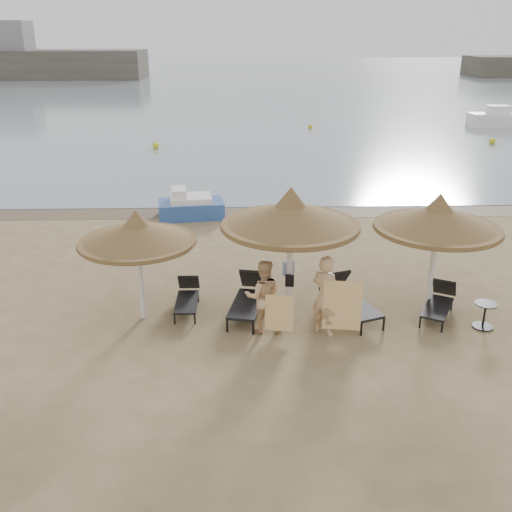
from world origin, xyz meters
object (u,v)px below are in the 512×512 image
Objects in this scene: person_right at (326,289)px; lounger_far_left at (187,296)px; lounger_near_left at (249,297)px; lounger_near_right at (348,298)px; palapa_right at (438,218)px; side_table at (484,316)px; palapa_left at (137,233)px; palapa_center at (291,215)px; lounger_far_right at (439,302)px; person_left at (263,291)px; pedal_boat at (190,206)px.

lounger_far_left is at bearing 17.00° from person_right.
lounger_near_right is (2.46, -0.13, -0.00)m from lounger_near_left.
palapa_right reaches higher than person_right.
person_right is (-3.82, -0.19, 0.83)m from side_table.
lounger_near_left is at bearing -9.74° from lounger_far_left.
palapa_left is at bearing -154.43° from lounger_far_left.
lounger_near_left is 5.62m from side_table.
palapa_right is at bearing -117.08° from person_right.
lounger_near_right is (-2.04, -0.14, -2.00)m from palapa_right.
lounger_far_right is at bearing -0.82° from palapa_center.
person_left reaches higher than lounger_far_right.
pedal_boat is at bearing 98.48° from lounger_near_right.
palapa_left reaches higher than lounger_far_left.
lounger_far_left is at bearing 170.24° from side_table.
person_right is at bearing -51.49° from palapa_center.
palapa_left is 4.53m from person_right.
palapa_right reaches higher than lounger_near_left.
lounger_near_left is at bearing -179.88° from palapa_right.
palapa_left is 5.35m from lounger_near_right.
lounger_far_right is 0.85× the size of person_left.
palapa_left is 8.37m from side_table.
palapa_left reaches higher than lounger_far_right.
lounger_far_left is at bearing 25.63° from palapa_left.
pedal_boat is at bearing 130.59° from side_table.
pedal_boat is (-4.54, 8.06, 0.01)m from lounger_near_right.
person_left reaches higher than side_table.
side_table is (0.84, -0.69, -0.05)m from lounger_far_right.
person_left is at bearing -14.09° from palapa_left.
person_right is 0.87× the size of pedal_boat.
side_table is at bearing 1.72° from lounger_near_left.
palapa_right is at bearing 11.62° from lounger_near_left.
palapa_center reaches higher than palapa_left.
palapa_left reaches higher than lounger_near_right.
lounger_far_left is 0.75× the size of lounger_near_right.
side_table is (8.12, -0.72, -1.90)m from palapa_left.
lounger_far_right is at bearing 8.33° from lounger_near_left.
person_right is (3.27, -1.41, 0.80)m from lounger_far_left.
person_left is at bearing -82.61° from pedal_boat.
side_table is (1.03, -0.96, -2.11)m from palapa_right.
lounger_near_left is at bearing -73.36° from person_left.
palapa_left is 7.51m from lounger_far_right.
person_right is (1.72, -1.15, 0.71)m from lounger_near_left.
lounger_near_left is 0.95× the size of person_right.
palapa_center is at bearing -151.99° from lounger_far_right.
lounger_far_right is at bearing -24.28° from lounger_near_right.
side_table is (7.08, -1.22, -0.03)m from lounger_far_left.
person_right is at bearing -157.45° from palapa_right.
lounger_near_left is 3.43× the size of side_table.
palapa_left is 1.08× the size of pedal_boat.
pedal_boat is at bearing 129.71° from palapa_right.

